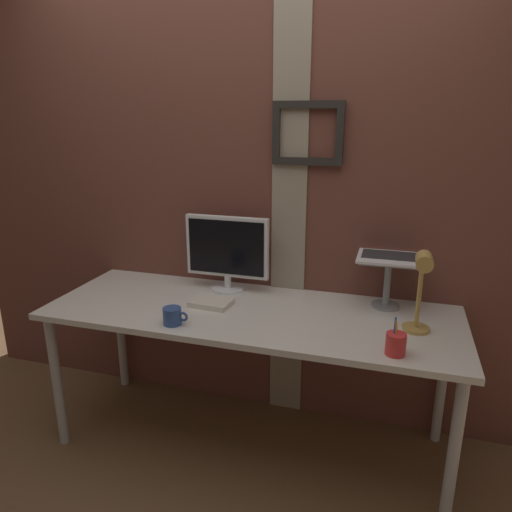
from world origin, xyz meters
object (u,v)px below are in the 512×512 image
at_px(coffee_mug, 173,316).
at_px(laptop, 390,245).
at_px(monitor, 227,250).
at_px(pen_cup, 396,344).
at_px(desk_lamp, 421,284).

bearing_deg(coffee_mug, laptop, 30.99).
xyz_separation_m(monitor, pen_cup, (0.90, -0.49, -0.18)).
height_order(monitor, pen_cup, monitor).
relative_size(laptop, pen_cup, 1.92).
xyz_separation_m(laptop, coffee_mug, (-0.93, -0.56, -0.26)).
xyz_separation_m(monitor, coffee_mug, (-0.09, -0.49, -0.19)).
bearing_deg(laptop, pen_cup, -84.26).
xyz_separation_m(monitor, laptop, (0.84, 0.06, 0.07)).
distance_m(monitor, desk_lamp, 1.02).
bearing_deg(coffee_mug, desk_lamp, 10.84).
relative_size(desk_lamp, coffee_mug, 3.19).
xyz_separation_m(laptop, pen_cup, (0.06, -0.56, -0.26)).
distance_m(laptop, pen_cup, 0.62).
height_order(desk_lamp, coffee_mug, desk_lamp).
bearing_deg(desk_lamp, coffee_mug, -169.16).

